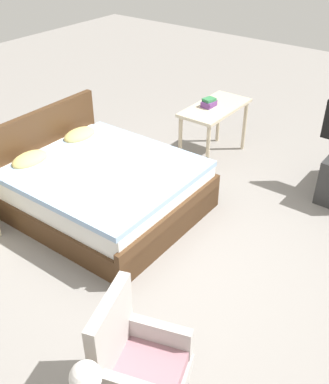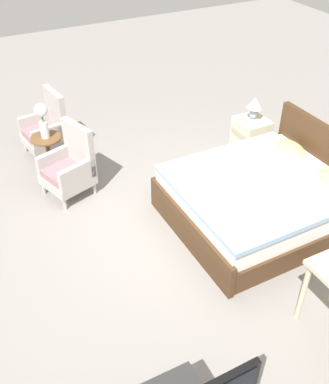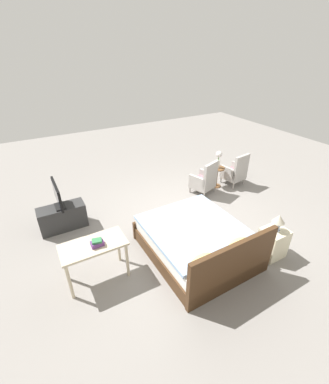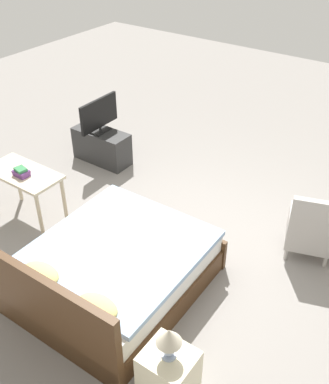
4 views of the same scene
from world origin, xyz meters
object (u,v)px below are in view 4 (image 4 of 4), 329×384
(book_stack, at_px, (21,172))
(armchair_by_window_right, at_px, (310,230))
(nightstand, at_px, (169,376))
(tv_stand, at_px, (102,146))
(table_lamp, at_px, (169,339))
(tv_flatscreen, at_px, (99,115))
(bed, at_px, (113,271))
(vanity_desk, at_px, (24,179))

(book_stack, bearing_deg, armchair_by_window_right, -154.83)
(nightstand, height_order, tv_stand, nightstand)
(table_lamp, xyz_separation_m, tv_stand, (3.27, -2.79, -0.53))
(nightstand, height_order, tv_flatscreen, tv_flatscreen)
(table_lamp, bearing_deg, book_stack, -18.44)
(table_lamp, bearing_deg, tv_stand, -40.44)
(bed, bearing_deg, armchair_by_window_right, -129.78)
(tv_stand, distance_m, tv_flatscreen, 0.55)
(bed, height_order, vanity_desk, bed)
(nightstand, xyz_separation_m, tv_stand, (3.27, -2.78, -0.02))
(tv_stand, relative_size, vanity_desk, 0.92)
(armchair_by_window_right, distance_m, tv_flatscreen, 3.62)
(vanity_desk, height_order, book_stack, book_stack)
(bed, xyz_separation_m, nightstand, (-1.22, 0.69, -0.01))
(bed, bearing_deg, nightstand, 150.66)
(armchair_by_window_right, xyz_separation_m, book_stack, (3.29, 1.54, 0.42))
(armchair_by_window_right, bearing_deg, bed, 50.22)
(table_lamp, xyz_separation_m, tv_flatscreen, (3.27, -2.79, 0.02))
(tv_flatscreen, xyz_separation_m, book_stack, (-0.30, 1.79, -0.03))
(armchair_by_window_right, xyz_separation_m, vanity_desk, (3.34, 1.48, 0.26))
(nightstand, distance_m, vanity_desk, 3.23)
(armchair_by_window_right, height_order, tv_stand, armchair_by_window_right)
(tv_flatscreen, distance_m, vanity_desk, 1.76)
(vanity_desk, xyz_separation_m, book_stack, (-0.06, 0.06, 0.16))
(table_lamp, relative_size, tv_stand, 0.34)
(bed, bearing_deg, book_stack, -9.83)
(vanity_desk, distance_m, book_stack, 0.18)
(bed, relative_size, tv_flatscreen, 2.52)
(table_lamp, height_order, tv_stand, table_lamp)
(table_lamp, distance_m, book_stack, 3.13)
(table_lamp, distance_m, vanity_desk, 3.21)
(table_lamp, bearing_deg, tv_flatscreen, -40.42)
(armchair_by_window_right, xyz_separation_m, tv_flatscreen, (3.59, -0.25, 0.45))
(nightstand, height_order, table_lamp, table_lamp)
(table_lamp, relative_size, vanity_desk, 0.32)
(nightstand, bearing_deg, tv_flatscreen, -40.41)
(book_stack, bearing_deg, bed, 170.17)
(armchair_by_window_right, distance_m, vanity_desk, 3.67)
(bed, relative_size, armchair_by_window_right, 2.20)
(book_stack, bearing_deg, tv_stand, -80.60)
(armchair_by_window_right, bearing_deg, nightstand, 82.91)
(table_lamp, height_order, tv_flatscreen, tv_flatscreen)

